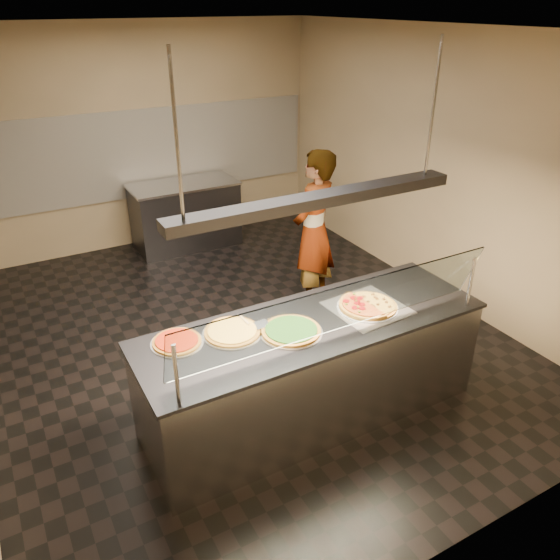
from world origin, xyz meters
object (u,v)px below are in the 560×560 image
pizza_spatula (251,322)px  worker (314,232)px  half_pizza_sausage (379,302)px  pizza_spinach (291,330)px  heat_lamp_housing (318,200)px  pizza_tomato (177,341)px  pizza_cheese (232,331)px  half_pizza_pepperoni (356,308)px  serving_counter (312,369)px  sneeze_guard (340,309)px  perforated_tray (367,307)px  prep_table (186,215)px

pizza_spatula → worker: size_ratio=0.13×
pizza_spatula → half_pizza_sausage: bearing=-12.1°
pizza_spatula → pizza_spinach: bearing=-47.8°
worker → heat_lamp_housing: 2.17m
pizza_tomato → heat_lamp_housing: size_ratio=0.17×
pizza_cheese → heat_lamp_housing: 1.20m
heat_lamp_housing → half_pizza_pepperoni: bearing=-3.7°
serving_counter → sneeze_guard: bearing=-90.0°
perforated_tray → pizza_spatula: size_ratio=2.61×
serving_counter → pizza_cheese: pizza_cheese is taller
prep_table → serving_counter: bearing=-95.2°
half_pizza_sausage → pizza_tomato: 1.70m
worker → pizza_spatula: bearing=12.0°
pizza_cheese → pizza_tomato: bearing=169.9°
serving_counter → half_pizza_sausage: size_ratio=5.82×
half_pizza_pepperoni → perforated_tray: bearing=-0.8°
pizza_cheese → pizza_spinach: bearing=-27.8°
pizza_spatula → prep_table: size_ratio=0.16×
perforated_tray → pizza_cheese: bearing=170.1°
pizza_cheese → pizza_spatula: size_ratio=1.97×
half_pizza_sausage → half_pizza_pepperoni: bearing=179.6°
half_pizza_sausage → pizza_spatula: (-1.08, 0.23, 0.00)m
half_pizza_pepperoni → pizza_spatula: 0.88m
prep_table → heat_lamp_housing: (-0.36, -3.98, 1.48)m
pizza_spinach → heat_lamp_housing: size_ratio=0.21×
pizza_spatula → sneeze_guard: bearing=-50.4°
heat_lamp_housing → half_pizza_sausage: bearing=-2.4°
half_pizza_pepperoni → pizza_tomato: (-1.45, 0.27, -0.02)m
pizza_cheese → pizza_spatula: bearing=9.5°
serving_counter → half_pizza_sausage: half_pizza_sausage is taller
sneeze_guard → perforated_tray: 0.67m
sneeze_guard → pizza_spatula: 0.76m
serving_counter → pizza_cheese: size_ratio=6.22×
prep_table → heat_lamp_housing: 4.27m
half_pizza_pepperoni → worker: (0.62, 1.64, -0.04)m
sneeze_guard → half_pizza_sausage: sneeze_guard is taller
half_pizza_sausage → serving_counter: bearing=177.6°
pizza_cheese → prep_table: bearing=75.4°
half_pizza_sausage → prep_table: 4.05m
pizza_cheese → pizza_spatula: pizza_spatula is taller
heat_lamp_housing → pizza_spatula: bearing=155.7°
pizza_spinach → pizza_tomato: size_ratio=1.25×
sneeze_guard → half_pizza_sausage: size_ratio=5.34×
perforated_tray → pizza_spinach: (-0.74, -0.01, 0.01)m
serving_counter → perforated_tray: 0.70m
pizza_cheese → half_pizza_sausage: bearing=-9.0°
half_pizza_sausage → heat_lamp_housing: heat_lamp_housing is taller
perforated_tray → pizza_spatula: bearing=166.5°
sneeze_guard → half_pizza_sausage: 0.75m
half_pizza_pepperoni → prep_table: bearing=90.5°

